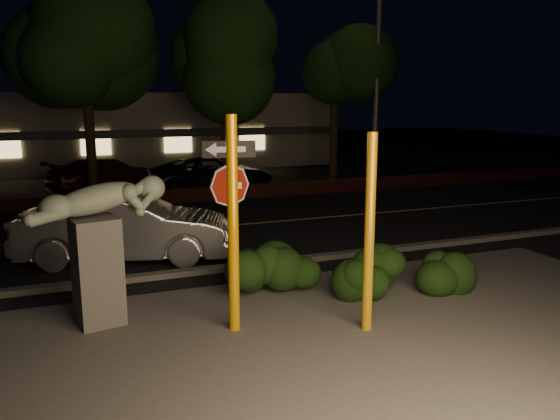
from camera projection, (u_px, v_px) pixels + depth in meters
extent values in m
plane|color=black|center=(177.00, 210.00, 18.34)|extent=(90.00, 90.00, 0.00)
cube|color=#4C4944|center=(316.00, 340.00, 8.30)|extent=(14.00, 6.00, 0.02)
cube|color=black|center=(198.00, 228.00, 15.60)|extent=(80.00, 8.00, 0.01)
cube|color=#B29A47|center=(198.00, 228.00, 15.60)|extent=(80.00, 0.12, 0.00)
cube|color=#4C4944|center=(240.00, 266.00, 11.85)|extent=(80.00, 0.25, 0.12)
cube|color=#4B1A18|center=(170.00, 196.00, 19.48)|extent=(40.00, 0.35, 0.50)
cube|color=black|center=(148.00, 181.00, 24.74)|extent=(40.00, 12.00, 0.01)
cube|color=slate|center=(127.00, 129.00, 31.65)|extent=(22.00, 10.00, 4.00)
cube|color=#333338|center=(138.00, 134.00, 26.99)|extent=(22.00, 0.20, 0.40)
cube|color=#FFD87F|center=(4.00, 145.00, 24.98)|extent=(1.40, 0.08, 1.20)
cube|color=#FFD87F|center=(96.00, 143.00, 26.40)|extent=(1.40, 0.08, 1.20)
cube|color=#FFD87F|center=(178.00, 141.00, 27.83)|extent=(1.40, 0.08, 1.20)
cube|color=#FFD87F|center=(252.00, 139.00, 29.26)|extent=(1.40, 0.08, 1.20)
cylinder|color=black|center=(90.00, 142.00, 19.96)|extent=(0.36, 0.36, 4.25)
ellipsoid|color=black|center=(83.00, 29.00, 19.18)|extent=(5.20, 5.20, 4.68)
cylinder|color=black|center=(225.00, 142.00, 21.40)|extent=(0.36, 0.36, 4.00)
ellipsoid|color=black|center=(224.00, 45.00, 20.68)|extent=(4.80, 4.80, 4.32)
cylinder|color=black|center=(334.00, 139.00, 23.65)|extent=(0.36, 0.36, 3.90)
ellipsoid|color=black|center=(335.00, 56.00, 22.97)|extent=(4.40, 4.40, 3.96)
cylinder|color=#FFA506|center=(233.00, 226.00, 8.37)|extent=(0.17, 0.17, 3.40)
cylinder|color=#E7A213|center=(369.00, 234.00, 8.39)|extent=(0.16, 0.16, 3.14)
cylinder|color=black|center=(230.00, 218.00, 10.18)|extent=(0.06, 0.06, 2.88)
cube|color=white|center=(230.00, 186.00, 10.06)|extent=(0.43, 0.10, 0.12)
cube|color=black|center=(229.00, 149.00, 9.93)|extent=(0.97, 0.18, 0.31)
cube|color=white|center=(229.00, 149.00, 9.93)|extent=(0.61, 0.12, 0.12)
cube|color=#4C4944|center=(97.00, 272.00, 8.79)|extent=(0.81, 0.81, 1.78)
sphere|color=gray|center=(152.00, 188.00, 9.04)|extent=(0.41, 0.41, 0.41)
ellipsoid|color=black|center=(266.00, 265.00, 10.31)|extent=(2.14, 1.11, 1.08)
ellipsoid|color=black|center=(373.00, 269.00, 10.08)|extent=(1.73, 1.10, 1.06)
ellipsoid|color=black|center=(448.00, 268.00, 10.32)|extent=(1.45, 0.95, 0.98)
cylinder|color=#505055|center=(378.00, 55.00, 21.54)|extent=(0.21, 0.21, 10.74)
imported|color=#AEADB2|center=(126.00, 227.00, 12.36)|extent=(4.99, 2.84, 1.56)
imported|color=#39130C|center=(109.00, 175.00, 21.77)|extent=(5.08, 3.41, 1.37)
imported|color=black|center=(212.00, 175.00, 21.89)|extent=(5.03, 2.44, 1.38)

